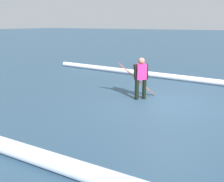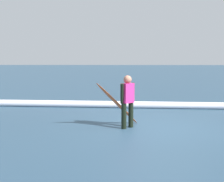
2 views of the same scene
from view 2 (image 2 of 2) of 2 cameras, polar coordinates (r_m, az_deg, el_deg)
name	(u,v)px [view 2 (image 2 of 2)]	position (r m, az deg, el deg)	size (l,w,h in m)	color
ground_plane	(160,127)	(8.95, 8.70, -6.53)	(183.00, 183.00, 0.00)	#2C4960
surfer	(127,99)	(8.63, 2.84, -1.41)	(0.39, 0.49, 1.46)	black
surfboard	(117,104)	(8.93, 1.01, -2.37)	(1.30, 1.04, 1.29)	#E55926
wave_crest_foreground	(205,106)	(12.51, 16.54, -2.56)	(0.26, 0.26, 19.84)	white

